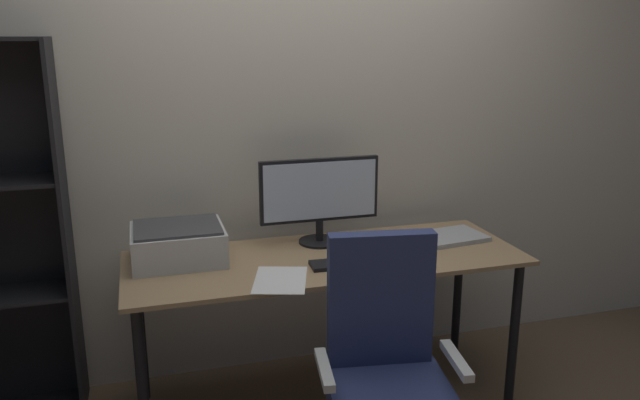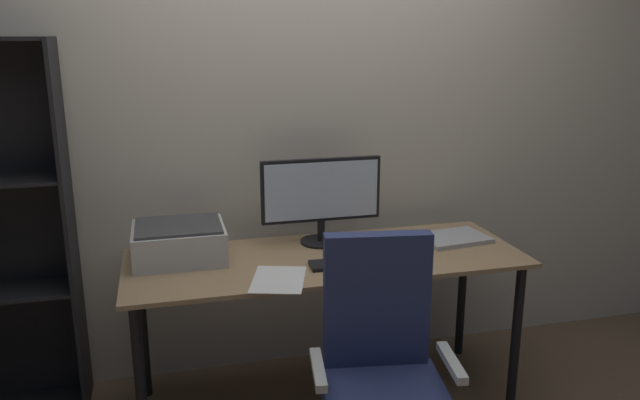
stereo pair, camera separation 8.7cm
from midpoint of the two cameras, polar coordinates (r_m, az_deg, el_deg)
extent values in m
plane|color=brown|center=(3.18, 1.36, -17.77)|extent=(12.00, 12.00, 0.00)
cube|color=beige|center=(3.18, -0.96, 7.43)|extent=(6.40, 0.10, 2.60)
cube|color=tan|center=(2.85, 1.46, -5.33)|extent=(1.79, 0.66, 0.02)
cylinder|color=black|center=(2.67, -15.10, -16.16)|extent=(0.04, 0.04, 0.72)
cylinder|color=black|center=(3.10, 18.20, -11.84)|extent=(0.04, 0.04, 0.72)
cylinder|color=black|center=(3.15, -15.07, -11.14)|extent=(0.04, 0.04, 0.72)
cylinder|color=black|center=(3.52, 13.50, -8.18)|extent=(0.04, 0.04, 0.72)
cylinder|color=black|center=(3.02, 0.93, -3.79)|extent=(0.20, 0.20, 0.01)
cylinder|color=black|center=(3.00, 0.94, -2.78)|extent=(0.04, 0.04, 0.10)
cube|color=black|center=(2.95, 0.95, 0.93)|extent=(0.58, 0.03, 0.30)
cube|color=silver|center=(2.93, 1.03, 0.86)|extent=(0.55, 0.01, 0.27)
cube|color=black|center=(2.73, 3.03, -5.83)|extent=(0.29, 0.12, 0.02)
cube|color=black|center=(2.78, 7.42, -5.39)|extent=(0.08, 0.11, 0.03)
cylinder|color=black|center=(2.83, 3.81, -4.29)|extent=(0.08, 0.08, 0.09)
cube|color=black|center=(2.84, 4.69, -4.12)|extent=(0.02, 0.01, 0.05)
cube|color=#B7BABC|center=(3.13, 12.84, -3.40)|extent=(0.35, 0.27, 0.02)
cube|color=silver|center=(2.85, -11.85, -3.86)|extent=(0.40, 0.34, 0.15)
cube|color=#424244|center=(2.82, -11.94, -2.30)|extent=(0.37, 0.31, 0.01)
cube|color=white|center=(2.59, -2.84, -7.23)|extent=(0.29, 0.34, 0.00)
cube|color=navy|center=(2.39, 6.24, -9.00)|extent=(0.41, 0.13, 0.52)
cube|color=silver|center=(2.27, 0.97, -15.18)|extent=(0.08, 0.26, 0.03)
cube|color=silver|center=(2.37, 12.97, -14.23)|extent=(0.08, 0.26, 0.03)
cube|color=black|center=(3.01, -20.99, -2.78)|extent=(0.02, 0.28, 1.70)
cube|color=black|center=(3.19, -25.95, -2.36)|extent=(0.60, 0.01, 1.70)
cube|color=black|center=(3.14, -25.87, -7.53)|extent=(0.56, 0.26, 0.02)
camera|label=1|loc=(0.04, -89.08, 0.25)|focal=35.13mm
camera|label=2|loc=(0.04, 90.92, -0.25)|focal=35.13mm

